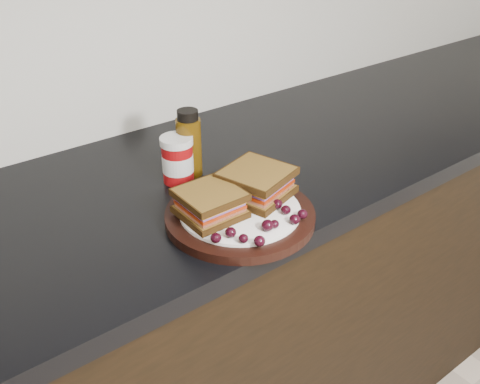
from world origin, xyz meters
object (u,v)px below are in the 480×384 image
object	(u,v)px
plate	(240,216)
sandwich_left	(210,203)
oil_bottle	(189,143)
condiment_jar	(178,159)

from	to	relation	value
plate	sandwich_left	xyz separation A→B (m)	(-0.05, 0.02, 0.04)
plate	oil_bottle	distance (m)	0.22
condiment_jar	oil_bottle	bearing A→B (deg)	17.41
plate	sandwich_left	size ratio (longest dim) A/B	2.63
plate	condiment_jar	bearing A→B (deg)	93.46
sandwich_left	condiment_jar	size ratio (longest dim) A/B	1.06
plate	sandwich_left	world-z (taller)	sandwich_left
condiment_jar	oil_bottle	xyz separation A→B (m)	(0.04, 0.01, 0.02)
sandwich_left	oil_bottle	distance (m)	0.21
oil_bottle	plate	bearing A→B (deg)	-96.84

